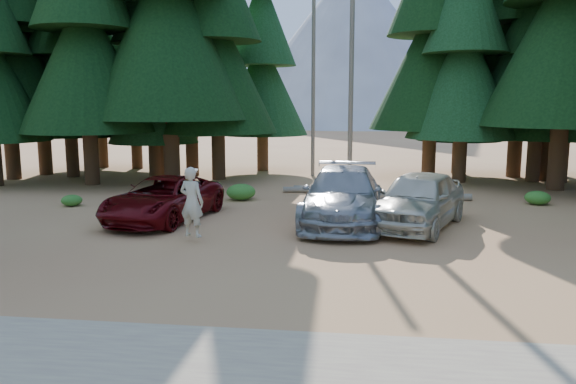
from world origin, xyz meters
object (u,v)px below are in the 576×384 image
object	(u,v)px
silver_minivan_center	(343,196)
log_right	(416,196)
silver_minivan_right	(418,199)
frisbee_player	(192,202)
log_mid	(318,190)
red_pickup	(164,199)
log_left	(337,189)

from	to	relation	value
silver_minivan_center	log_right	xyz separation A→B (m)	(2.86, 4.77, -0.76)
silver_minivan_right	frisbee_player	bearing A→B (deg)	-135.59
silver_minivan_center	log_right	bearing A→B (deg)	60.57
frisbee_player	log_right	world-z (taller)	frisbee_player
silver_minivan_center	log_mid	xyz separation A→B (m)	(-1.23, 6.02, -0.77)
silver_minivan_right	frisbee_player	world-z (taller)	frisbee_player
red_pickup	log_right	size ratio (longest dim) A/B	1.19
log_left	log_mid	xyz separation A→B (m)	(-0.82, -0.19, -0.01)
silver_minivan_right	log_right	world-z (taller)	silver_minivan_right
red_pickup	frisbee_player	world-z (taller)	frisbee_player
silver_minivan_center	red_pickup	bearing A→B (deg)	-175.29
silver_minivan_center	log_left	distance (m)	6.27
red_pickup	log_right	world-z (taller)	red_pickup
log_mid	log_right	world-z (taller)	log_right
red_pickup	silver_minivan_right	distance (m)	8.39
log_left	log_right	xyz separation A→B (m)	(3.27, -1.44, 0.00)
silver_minivan_right	log_left	xyz separation A→B (m)	(-2.81, 6.54, -0.75)
frisbee_player	log_right	distance (m)	10.60
silver_minivan_right	frisbee_player	distance (m)	7.13
frisbee_player	log_right	xyz separation A→B (m)	(7.03, 7.86, -1.02)
red_pickup	log_left	bearing A→B (deg)	59.71
silver_minivan_center	log_right	distance (m)	5.61
red_pickup	silver_minivan_center	world-z (taller)	silver_minivan_center
log_left	silver_minivan_right	bearing A→B (deg)	-64.07
silver_minivan_center	log_mid	distance (m)	6.19
log_left	log_right	size ratio (longest dim) A/B	0.88
log_left	log_mid	size ratio (longest dim) A/B	1.25
log_right	log_left	bearing A→B (deg)	154.75
silver_minivan_center	log_mid	bearing A→B (deg)	103.01
log_mid	silver_minivan_right	bearing A→B (deg)	-62.53
silver_minivan_center	frisbee_player	world-z (taller)	frisbee_player
red_pickup	log_mid	distance (m)	7.97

